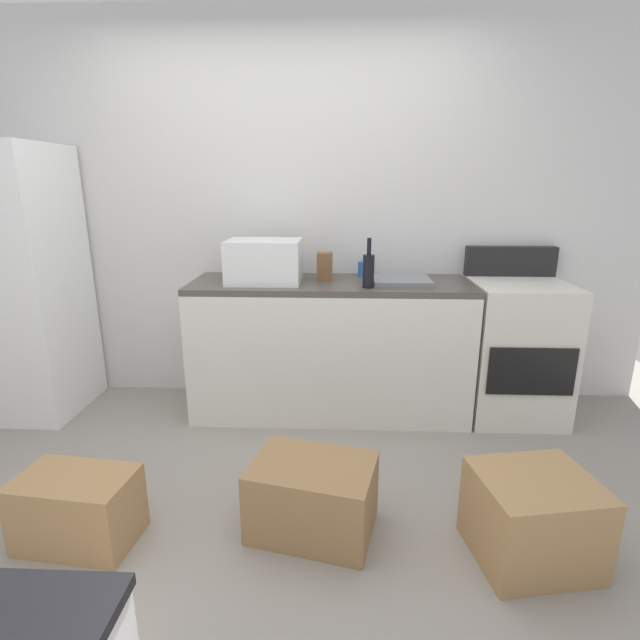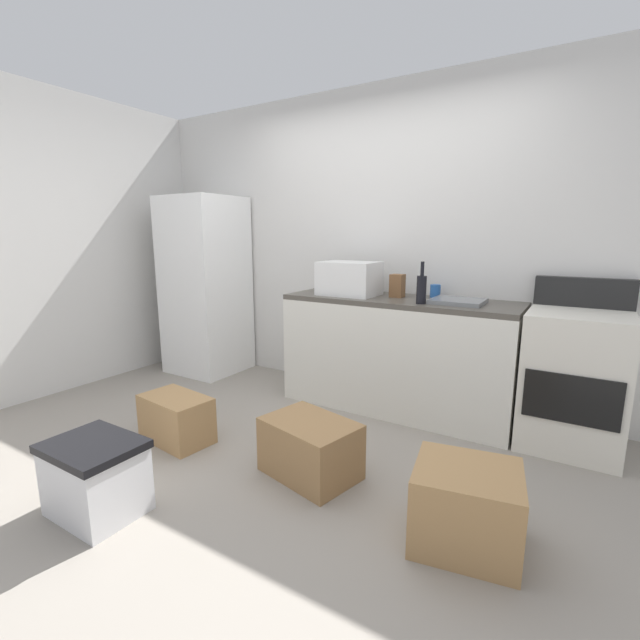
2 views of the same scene
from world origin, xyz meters
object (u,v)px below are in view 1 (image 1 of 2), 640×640
at_px(refrigerator, 17,284).
at_px(knife_block, 325,266).
at_px(wine_bottle, 369,270).
at_px(cardboard_box_large, 78,509).
at_px(microwave, 264,261).
at_px(stove_oven, 515,348).
at_px(cardboard_box_medium, 313,497).
at_px(coffee_mug, 364,269).
at_px(cardboard_box_small, 533,518).

xyz_separation_m(refrigerator, knife_block, (2.01, 0.10, 0.12)).
height_order(wine_bottle, cardboard_box_large, wine_bottle).
relative_size(wine_bottle, cardboard_box_large, 0.62).
distance_m(microwave, cardboard_box_large, 1.68).
bearing_deg(cardboard_box_large, stove_oven, 30.41).
relative_size(refrigerator, cardboard_box_medium, 3.30).
bearing_deg(microwave, coffee_mug, 19.76).
xyz_separation_m(wine_bottle, coffee_mug, (-0.01, 0.37, -0.06)).
bearing_deg(cardboard_box_small, refrigerator, 156.16).
distance_m(microwave, cardboard_box_medium, 1.51).
height_order(cardboard_box_large, cardboard_box_medium, cardboard_box_medium).
bearing_deg(refrigerator, cardboard_box_small, -23.84).
height_order(coffee_mug, cardboard_box_small, coffee_mug).
distance_m(knife_block, cardboard_box_large, 1.90).
relative_size(cardboard_box_large, cardboard_box_medium, 0.91).
bearing_deg(knife_block, cardboard_box_small, -56.86).
relative_size(microwave, knife_block, 2.56).
distance_m(stove_oven, cardboard_box_medium, 1.78).
height_order(microwave, cardboard_box_small, microwave).
distance_m(microwave, coffee_mug, 0.69).
relative_size(microwave, cardboard_box_large, 0.95).
xyz_separation_m(refrigerator, coffee_mug, (2.27, 0.24, 0.08)).
relative_size(wine_bottle, coffee_mug, 3.00).
height_order(wine_bottle, knife_block, wine_bottle).
xyz_separation_m(wine_bottle, knife_block, (-0.27, 0.23, -0.02)).
bearing_deg(knife_block, refrigerator, -177.24).
bearing_deg(knife_block, wine_bottle, -39.96).
relative_size(microwave, coffee_mug, 4.60).
xyz_separation_m(stove_oven, cardboard_box_small, (-0.35, -1.34, -0.28)).
relative_size(coffee_mug, cardboard_box_small, 0.22).
bearing_deg(cardboard_box_large, cardboard_box_medium, 6.54).
bearing_deg(knife_block, coffee_mug, 28.34).
bearing_deg(cardboard_box_medium, stove_oven, 43.89).
bearing_deg(coffee_mug, cardboard_box_large, -130.09).
height_order(knife_block, cardboard_box_medium, knife_block).
bearing_deg(refrigerator, microwave, 0.27).
relative_size(stove_oven, cardboard_box_medium, 2.08).
bearing_deg(stove_oven, cardboard_box_small, -104.77).
bearing_deg(cardboard_box_large, knife_block, 53.57).
bearing_deg(cardboard_box_large, cardboard_box_small, -0.26).
xyz_separation_m(coffee_mug, cardboard_box_small, (0.64, -1.53, -0.77)).
bearing_deg(wine_bottle, refrigerator, 176.73).
xyz_separation_m(refrigerator, cardboard_box_large, (1.00, -1.28, -0.72)).
relative_size(stove_oven, wine_bottle, 3.67).
relative_size(refrigerator, wine_bottle, 5.83).
bearing_deg(knife_block, stove_oven, -1.91).
bearing_deg(refrigerator, cardboard_box_medium, -30.18).
xyz_separation_m(stove_oven, cardboard_box_large, (-2.27, -1.33, -0.31)).
height_order(microwave, wine_bottle, wine_bottle).
xyz_separation_m(stove_oven, microwave, (-1.64, -0.05, 0.57)).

